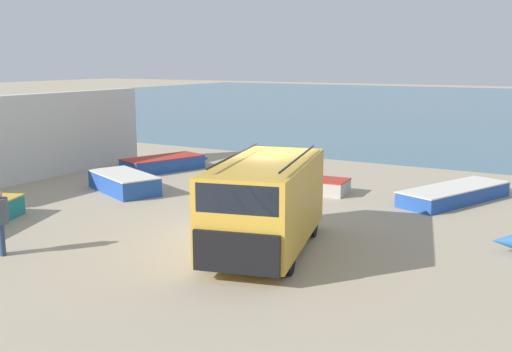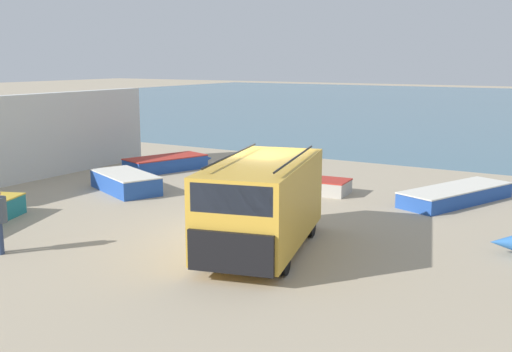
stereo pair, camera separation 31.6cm
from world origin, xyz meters
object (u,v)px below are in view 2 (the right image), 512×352
(fishing_rowboat_3, at_px, (459,194))
(fishing_rowboat_0, at_px, (168,163))
(fishing_rowboat_5, at_px, (289,183))
(parked_van, at_px, (263,202))
(fishing_rowboat_4, at_px, (124,182))

(fishing_rowboat_3, bearing_deg, fishing_rowboat_0, 114.12)
(fishing_rowboat_3, relative_size, fishing_rowboat_5, 1.07)
(fishing_rowboat_0, xyz_separation_m, fishing_rowboat_5, (6.24, -0.90, -0.04))
(parked_van, distance_m, fishing_rowboat_3, 8.35)
(fishing_rowboat_0, height_order, fishing_rowboat_4, fishing_rowboat_4)
(parked_van, bearing_deg, fishing_rowboat_3, 144.67)
(fishing_rowboat_3, bearing_deg, fishing_rowboat_5, 124.93)
(fishing_rowboat_3, height_order, fishing_rowboat_4, fishing_rowboat_4)
(fishing_rowboat_3, distance_m, fishing_rowboat_4, 11.50)
(fishing_rowboat_0, bearing_deg, fishing_rowboat_3, -69.65)
(fishing_rowboat_4, bearing_deg, fishing_rowboat_3, -134.17)
(fishing_rowboat_0, distance_m, fishing_rowboat_3, 11.87)
(fishing_rowboat_5, bearing_deg, fishing_rowboat_4, 27.43)
(parked_van, xyz_separation_m, fishing_rowboat_3, (2.95, 7.76, -0.97))
(fishing_rowboat_0, height_order, fishing_rowboat_3, fishing_rowboat_0)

